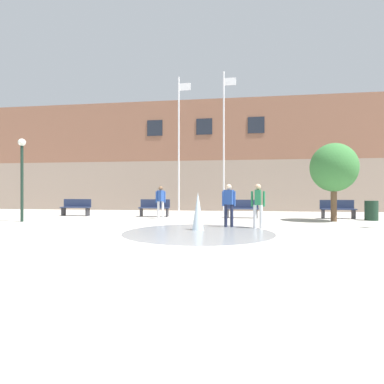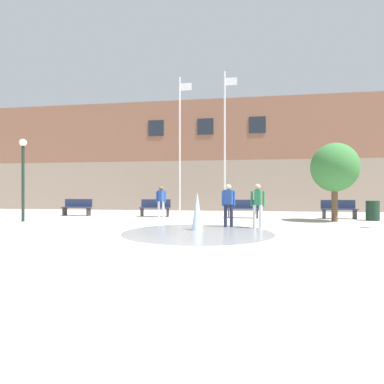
% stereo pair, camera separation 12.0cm
% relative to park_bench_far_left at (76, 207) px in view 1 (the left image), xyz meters
% --- Properties ---
extents(ground_plane, '(100.00, 100.00, 0.00)m').
position_rel_park_bench_far_left_xyz_m(ground_plane, '(6.55, -9.25, -0.48)').
color(ground_plane, '#B2ADA3').
extents(library_building, '(36.00, 6.05, 7.71)m').
position_rel_park_bench_far_left_xyz_m(library_building, '(6.55, 8.20, 3.38)').
color(library_building, gray).
rests_on(library_building, ground).
extents(splash_fountain, '(4.82, 4.82, 1.30)m').
position_rel_park_bench_far_left_xyz_m(splash_fountain, '(7.34, -5.47, -0.13)').
color(splash_fountain, gray).
rests_on(splash_fountain, ground).
extents(park_bench_far_left, '(1.60, 0.44, 0.91)m').
position_rel_park_bench_far_left_xyz_m(park_bench_far_left, '(0.00, 0.00, 0.00)').
color(park_bench_far_left, '#28282D').
rests_on(park_bench_far_left, ground).
extents(park_bench_center, '(1.60, 0.44, 0.91)m').
position_rel_park_bench_far_left_xyz_m(park_bench_center, '(4.39, 0.04, 0.00)').
color(park_bench_center, '#28282D').
rests_on(park_bench_center, ground).
extents(park_bench_near_trashcan, '(1.60, 0.44, 0.91)m').
position_rel_park_bench_far_left_xyz_m(park_bench_near_trashcan, '(8.96, -0.15, 0.00)').
color(park_bench_near_trashcan, '#28282D').
rests_on(park_bench_near_trashcan, ground).
extents(park_bench_far_right, '(1.60, 0.44, 0.91)m').
position_rel_park_bench_far_left_xyz_m(park_bench_far_right, '(13.56, 0.05, 0.00)').
color(park_bench_far_right, '#28282D').
rests_on(park_bench_far_right, ground).
extents(adult_in_red, '(0.50, 0.37, 1.59)m').
position_rel_park_bench_far_left_xyz_m(adult_in_red, '(4.98, -1.03, 0.45)').
color(adult_in_red, silver).
rests_on(adult_in_red, ground).
extents(adult_near_bench, '(0.50, 0.37, 1.59)m').
position_rel_park_bench_far_left_xyz_m(adult_near_bench, '(9.38, -4.42, 0.45)').
color(adult_near_bench, silver).
rests_on(adult_near_bench, ground).
extents(teen_by_trashcan, '(0.50, 0.32, 1.59)m').
position_rel_park_bench_far_left_xyz_m(teen_by_trashcan, '(8.34, -4.17, 0.45)').
color(teen_by_trashcan, '#1E233D').
rests_on(teen_by_trashcan, ground).
extents(flagpole_left, '(0.80, 0.10, 8.45)m').
position_rel_park_bench_far_left_xyz_m(flagpole_left, '(5.19, 2.98, 4.00)').
color(flagpole_left, silver).
rests_on(flagpole_left, ground).
extents(flagpole_right, '(0.80, 0.10, 8.64)m').
position_rel_park_bench_far_left_xyz_m(flagpole_right, '(7.97, 2.98, 4.09)').
color(flagpole_right, silver).
rests_on(flagpole_right, ground).
extents(lamp_post_left_lane, '(0.32, 0.32, 3.64)m').
position_rel_park_bench_far_left_xyz_m(lamp_post_left_lane, '(-0.67, -3.36, 1.92)').
color(lamp_post_left_lane, '#192D23').
rests_on(lamp_post_left_lane, ground).
extents(trash_can, '(0.56, 0.56, 0.90)m').
position_rel_park_bench_far_left_xyz_m(trash_can, '(14.78, -0.67, -0.03)').
color(trash_can, '#193323').
rests_on(trash_can, ground).
extents(street_tree_near_building, '(2.01, 2.01, 3.46)m').
position_rel_park_bench_far_left_xyz_m(street_tree_near_building, '(12.91, -1.41, 1.89)').
color(street_tree_near_building, brown).
rests_on(street_tree_near_building, ground).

